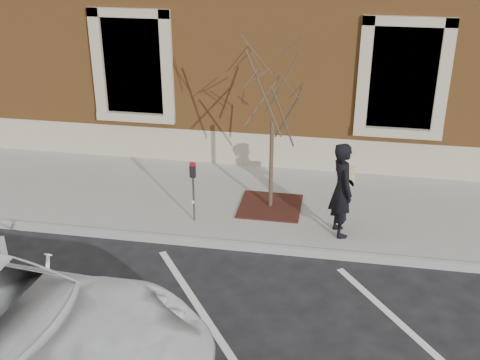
# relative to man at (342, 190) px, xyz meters

# --- Properties ---
(ground) EXTENTS (120.00, 120.00, 0.00)m
(ground) POSITION_rel_man_xyz_m (-1.88, -0.62, -1.05)
(ground) COLOR #28282B
(ground) RESTS_ON ground
(sidewalk_near) EXTENTS (40.00, 3.50, 0.15)m
(sidewalk_near) POSITION_rel_man_xyz_m (-1.88, 1.13, -0.98)
(sidewalk_near) COLOR #9F9E95
(sidewalk_near) RESTS_ON ground
(curb_near) EXTENTS (40.00, 0.12, 0.15)m
(curb_near) POSITION_rel_man_xyz_m (-1.88, -0.67, -0.98)
(curb_near) COLOR #9E9E99
(curb_near) RESTS_ON ground
(parking_stripes) EXTENTS (28.00, 4.40, 0.01)m
(parking_stripes) POSITION_rel_man_xyz_m (-1.88, -2.82, -1.05)
(parking_stripes) COLOR silver
(parking_stripes) RESTS_ON ground
(man) EXTENTS (0.63, 0.76, 1.80)m
(man) POSITION_rel_man_xyz_m (0.00, 0.00, 0.00)
(man) COLOR black
(man) RESTS_ON sidewalk_near
(parking_meter) EXTENTS (0.11, 0.08, 1.22)m
(parking_meter) POSITION_rel_man_xyz_m (-2.79, 0.01, -0.05)
(parking_meter) COLOR #595B60
(parking_meter) RESTS_ON sidewalk_near
(tree_grate) EXTENTS (1.24, 1.24, 0.03)m
(tree_grate) POSITION_rel_man_xyz_m (-1.41, 0.84, -0.88)
(tree_grate) COLOR #461E16
(tree_grate) RESTS_ON sidewalk_near
(sapling) EXTENTS (1.99, 1.99, 3.32)m
(sapling) POSITION_rel_man_xyz_m (-1.41, 0.84, 1.42)
(sapling) COLOR #4E402F
(sapling) RESTS_ON sidewalk_near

